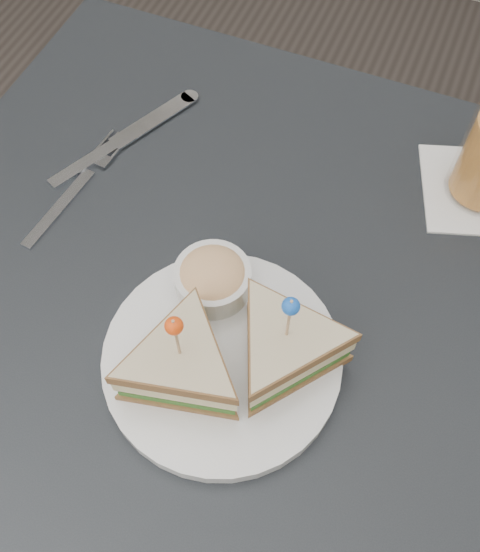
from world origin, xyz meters
name	(u,v)px	position (x,y,z in m)	size (l,w,h in m)	color
ground_plane	(234,467)	(0.00, 0.00, 0.00)	(3.50, 3.50, 0.00)	#3F3833
table	(229,333)	(0.00, 0.00, 0.67)	(0.80, 0.80, 0.75)	black
plate_meal	(229,348)	(0.03, -0.06, 0.79)	(0.30, 0.30, 0.14)	white
cutlery_fork	(81,182)	(-0.23, 0.08, 0.75)	(0.04, 0.19, 0.01)	#B8BCC4
cutlery_knife	(120,141)	(-0.21, 0.16, 0.75)	(0.11, 0.22, 0.01)	white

